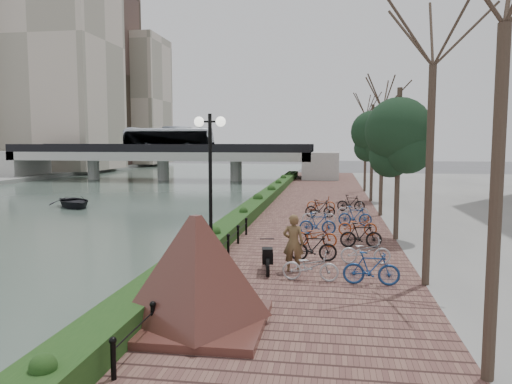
% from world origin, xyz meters
% --- Properties ---
extents(ground, '(220.00, 220.00, 0.00)m').
position_xyz_m(ground, '(0.00, 0.00, 0.00)').
color(ground, '#59595B').
rests_on(ground, ground).
extents(river_water, '(30.00, 130.00, 0.02)m').
position_xyz_m(river_water, '(-15.00, 25.00, 0.01)').
color(river_water, '#4D6056').
rests_on(river_water, ground).
extents(promenade, '(8.00, 75.00, 0.50)m').
position_xyz_m(promenade, '(4.00, 17.50, 0.25)').
color(promenade, brown).
rests_on(promenade, ground).
extents(hedge, '(1.10, 56.00, 0.60)m').
position_xyz_m(hedge, '(0.60, 20.00, 0.80)').
color(hedge, '#163915').
rests_on(hedge, promenade).
extents(chain_fence, '(0.10, 14.10, 0.70)m').
position_xyz_m(chain_fence, '(1.40, 2.00, 0.85)').
color(chain_fence, black).
rests_on(chain_fence, promenade).
extents(granite_monument, '(4.23, 4.23, 2.58)m').
position_xyz_m(granite_monument, '(2.17, -2.24, 1.81)').
color(granite_monument, '#4E2B21').
rests_on(granite_monument, promenade).
extents(lamppost, '(1.02, 0.32, 5.11)m').
position_xyz_m(lamppost, '(1.36, 2.46, 4.16)').
color(lamppost, black).
rests_on(lamppost, promenade).
extents(motorcycle, '(0.72, 1.63, 0.98)m').
position_xyz_m(motorcycle, '(3.16, 2.81, 0.99)').
color(motorcycle, black).
rests_on(motorcycle, promenade).
extents(pedestrian, '(0.70, 0.48, 1.89)m').
position_xyz_m(pedestrian, '(4.00, 2.91, 1.44)').
color(pedestrian, brown).
rests_on(pedestrian, promenade).
extents(bicycle_parking, '(2.40, 17.32, 1.00)m').
position_xyz_m(bicycle_parking, '(5.49, 9.60, 0.97)').
color(bicycle_parking, '#B7B8BC').
rests_on(bicycle_parking, promenade).
extents(street_trees, '(3.20, 37.12, 6.80)m').
position_xyz_m(street_trees, '(8.00, 12.68, 3.69)').
color(street_trees, '#362A20').
rests_on(street_trees, promenade).
extents(bridge, '(36.00, 10.77, 6.50)m').
position_xyz_m(bridge, '(-14.84, 45.00, 3.37)').
color(bridge, '#A4A49F').
rests_on(bridge, ground).
extents(boat, '(4.77, 4.79, 0.82)m').
position_xyz_m(boat, '(-13.01, 20.02, 0.43)').
color(boat, black).
rests_on(boat, river_water).
extents(far_buildings, '(35.00, 38.00, 38.00)m').
position_xyz_m(far_buildings, '(-41.66, 65.91, 16.12)').
color(far_buildings, beige).
rests_on(far_buildings, far_bank).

